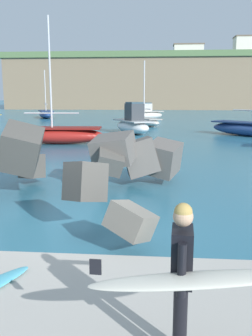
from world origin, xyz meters
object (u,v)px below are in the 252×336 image
(surfer_with_board, at_px, (185,276))
(station_building_west, at_px, (188,53))
(boat_near_right, at_px, (148,114))
(boat_far_left, at_px, (59,134))
(boat_mid_centre, at_px, (146,121))
(station_building_central, at_px, (243,49))
(boat_near_left, at_px, (46,114))
(boat_far_centre, at_px, (133,124))
(boat_near_centre, at_px, (249,128))

(surfer_with_board, xyz_separation_m, station_building_west, (7.22, 100.88, 12.70))
(station_building_west, bearing_deg, boat_near_right, -98.89)
(boat_near_right, relative_size, boat_far_left, 0.56)
(boat_mid_centre, height_order, station_building_west, station_building_west)
(surfer_with_board, relative_size, station_building_central, 0.34)
(boat_mid_centre, xyz_separation_m, station_building_central, (22.92, 66.11, 14.40))
(boat_near_left, relative_size, station_building_west, 0.79)
(boat_far_left, relative_size, station_building_west, 0.98)
(surfer_with_board, distance_m, boat_far_left, 20.96)
(boat_far_centre, bearing_deg, boat_near_left, 123.76)
(surfer_with_board, xyz_separation_m, boat_near_centre, (6.55, 25.68, -0.70))
(boat_near_centre, bearing_deg, boat_near_right, 114.45)
(boat_near_right, distance_m, boat_far_centre, 17.24)
(boat_near_left, height_order, station_building_central, station_building_central)
(boat_near_left, xyz_separation_m, boat_near_right, (13.73, -2.31, 0.15))
(surfer_with_board, relative_size, boat_far_centre, 0.43)
(boat_far_left, bearing_deg, boat_near_centre, 23.77)
(boat_near_right, bearing_deg, station_building_west, 81.11)
(surfer_with_board, xyz_separation_m, station_building_central, (21.31, 100.44, 13.60))
(boat_far_centre, height_order, station_building_west, station_building_west)
(boat_mid_centre, relative_size, station_building_central, 1.04)
(surfer_with_board, height_order, boat_far_centre, boat_far_centre)
(boat_far_left, relative_size, station_building_central, 1.27)
(boat_far_left, xyz_separation_m, station_building_central, (27.94, 80.57, 14.28))
(boat_far_centre, relative_size, station_building_west, 0.62)
(station_building_west, bearing_deg, boat_near_centre, -90.51)
(boat_near_centre, distance_m, boat_near_right, 19.94)
(boat_far_centre, bearing_deg, boat_far_left, -122.38)
(surfer_with_board, height_order, boat_mid_centre, boat_mid_centre)
(surfer_with_board, xyz_separation_m, boat_near_right, (-1.70, 43.83, -0.57))
(boat_near_right, height_order, boat_far_left, boat_far_left)
(boat_near_right, relative_size, boat_far_centre, 0.89)
(boat_near_centre, relative_size, station_building_central, 1.04)
(surfer_with_board, relative_size, boat_mid_centre, 0.33)
(boat_near_left, relative_size, boat_near_centre, 0.98)
(boat_mid_centre, height_order, station_building_central, station_building_central)
(boat_near_right, height_order, boat_mid_centre, boat_mid_centre)
(boat_near_centre, distance_m, boat_far_left, 14.40)
(boat_near_left, relative_size, boat_near_right, 1.42)
(boat_far_centre, bearing_deg, station_building_west, 82.64)
(boat_far_left, height_order, station_building_west, station_building_west)
(boat_near_centre, relative_size, boat_near_right, 1.45)
(boat_near_right, bearing_deg, boat_near_left, 170.45)
(boat_near_left, xyz_separation_m, boat_far_centre, (13.06, -19.54, 0.24))
(surfer_with_board, height_order, boat_near_left, boat_near_left)
(station_building_central, bearing_deg, boat_far_left, -109.13)
(boat_near_right, bearing_deg, station_building_central, 67.88)
(surfer_with_board, bearing_deg, boat_near_right, 92.22)
(boat_near_right, distance_m, boat_mid_centre, 9.50)
(boat_mid_centre, height_order, boat_far_left, boat_far_left)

